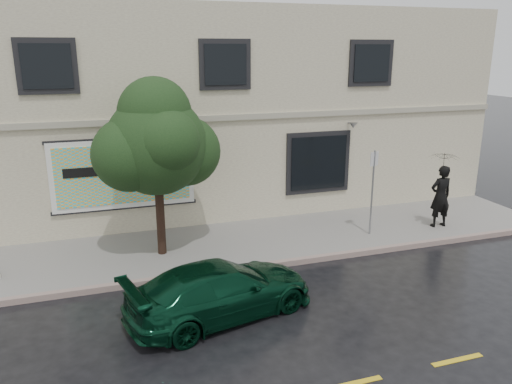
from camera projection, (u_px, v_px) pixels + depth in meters
name	position (u px, v px, depth m)	size (l,w,h in m)	color
ground	(282.00, 294.00, 11.94)	(90.00, 90.00, 0.00)	black
sidewalk	(243.00, 243.00, 14.88)	(20.00, 3.50, 0.15)	gray
curb	(262.00, 266.00, 13.28)	(20.00, 0.18, 0.16)	gray
road_marking	(354.00, 383.00, 8.74)	(19.00, 0.12, 0.01)	gold
building	(199.00, 107.00, 19.18)	(20.00, 8.12, 7.00)	beige
billboard	(124.00, 174.00, 14.90)	(4.30, 0.16, 2.20)	white
car	(221.00, 290.00, 10.83)	(1.85, 4.20, 1.22)	black
pedestrian	(440.00, 196.00, 15.82)	(0.73, 0.48, 2.00)	black
umbrella	(445.00, 154.00, 15.44)	(0.99, 0.99, 0.73)	black
street_tree	(156.00, 145.00, 13.12)	(2.67, 2.67, 4.41)	#301D15
sign_pole	(373.00, 185.00, 14.98)	(0.32, 0.11, 2.62)	gray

